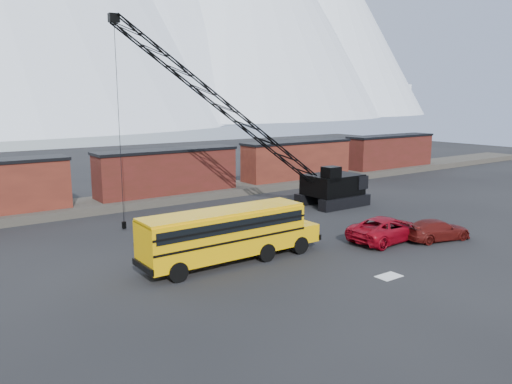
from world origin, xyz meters
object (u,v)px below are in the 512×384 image
at_px(school_bus, 229,233).
at_px(crawler_crane, 233,114).
at_px(maroon_suv, 437,230).
at_px(red_pickup, 387,229).

height_order(school_bus, crawler_crane, crawler_crane).
height_order(maroon_suv, crawler_crane, crawler_crane).
bearing_deg(crawler_crane, maroon_suv, -61.68).
height_order(school_bus, red_pickup, school_bus).
relative_size(school_bus, crawler_crane, 0.53).
distance_m(red_pickup, crawler_crane, 14.87).
bearing_deg(crawler_crane, school_bus, -124.48).
xyz_separation_m(school_bus, crawler_crane, (6.59, 9.59, 6.53)).
xyz_separation_m(red_pickup, crawler_crane, (-4.53, 12.02, 7.49)).
relative_size(red_pickup, maroon_suv, 1.23).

